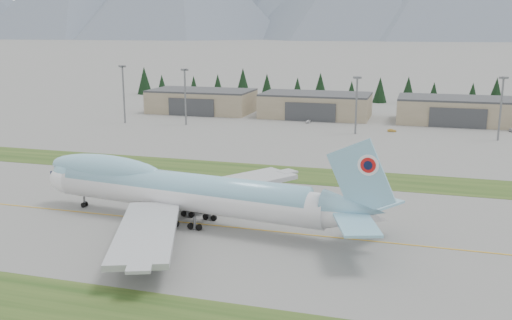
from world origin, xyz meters
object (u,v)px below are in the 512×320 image
(hangar_center, at_px, (316,105))
(service_vehicle_a, at_px, (308,123))
(hangar_left, at_px, (202,101))
(service_vehicle_b, at_px, (392,132))
(hangar_right, at_px, (456,110))
(boeing_747_freighter, at_px, (183,190))

(hangar_center, relative_size, service_vehicle_a, 13.29)
(hangar_left, xyz_separation_m, hangar_center, (55.00, 0.00, 0.00))
(hangar_left, height_order, service_vehicle_b, hangar_left)
(hangar_right, relative_size, service_vehicle_a, 13.29)
(hangar_right, bearing_deg, service_vehicle_a, -163.96)
(hangar_left, relative_size, hangar_right, 1.00)
(boeing_747_freighter, bearing_deg, hangar_right, 75.37)
(hangar_left, bearing_deg, hangar_center, 0.00)
(hangar_left, xyz_separation_m, hangar_right, (115.00, 0.00, 0.00))
(hangar_left, xyz_separation_m, service_vehicle_a, (55.03, -17.24, -5.39))
(hangar_left, xyz_separation_m, service_vehicle_b, (90.33, -29.38, -5.39))
(hangar_left, height_order, hangar_center, same)
(service_vehicle_a, bearing_deg, hangar_center, 96.48)
(hangar_left, height_order, hangar_right, same)
(boeing_747_freighter, bearing_deg, service_vehicle_b, 80.83)
(service_vehicle_a, bearing_deg, service_vehicle_b, -12.57)
(boeing_747_freighter, height_order, hangar_right, boeing_747_freighter)
(service_vehicle_b, bearing_deg, boeing_747_freighter, 156.26)
(boeing_747_freighter, xyz_separation_m, service_vehicle_a, (0.23, 132.38, -6.77))
(service_vehicle_b, bearing_deg, hangar_right, -47.30)
(service_vehicle_b, bearing_deg, hangar_left, 64.71)
(boeing_747_freighter, distance_m, service_vehicle_b, 125.57)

